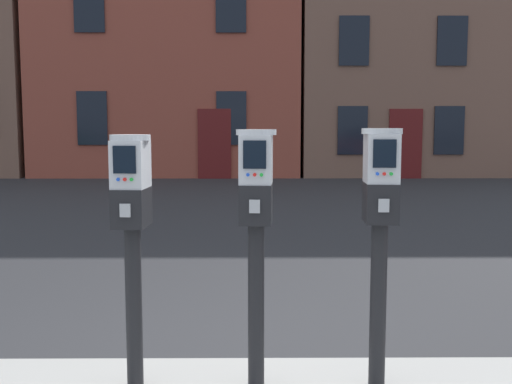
% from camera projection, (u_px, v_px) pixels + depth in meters
% --- Properties ---
extents(parking_meter_near_kerb, '(0.23, 0.26, 1.39)m').
position_uv_depth(parking_meter_near_kerb, '(132.00, 215.00, 3.26)').
color(parking_meter_near_kerb, black).
rests_on(parking_meter_near_kerb, sidewalk_slab).
extents(parking_meter_twin_adjacent, '(0.23, 0.26, 1.42)m').
position_uv_depth(parking_meter_twin_adjacent, '(256.00, 212.00, 3.27)').
color(parking_meter_twin_adjacent, black).
rests_on(parking_meter_twin_adjacent, sidewalk_slab).
extents(parking_meter_end_of_row, '(0.23, 0.26, 1.43)m').
position_uv_depth(parking_meter_end_of_row, '(380.00, 211.00, 3.27)').
color(parking_meter_end_of_row, black).
rests_on(parking_meter_end_of_row, sidewalk_slab).
extents(townhouse_cream_stone, '(8.34, 5.21, 9.93)m').
position_uv_depth(townhouse_cream_stone, '(172.00, 25.00, 20.37)').
color(townhouse_cream_stone, brown).
rests_on(townhouse_cream_stone, ground_plane).
extents(townhouse_orange_brick, '(8.75, 6.68, 10.58)m').
position_uv_depth(townhouse_orange_brick, '(422.00, 19.00, 21.13)').
color(townhouse_orange_brick, brown).
rests_on(townhouse_orange_brick, ground_plane).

